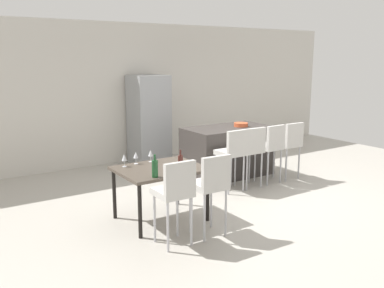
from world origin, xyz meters
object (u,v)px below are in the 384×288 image
at_px(kitchen_island, 227,151).
at_px(wine_glass_left, 136,155).
at_px(bar_chair_far, 290,142).
at_px(wine_bottle_end, 180,163).
at_px(wine_glass_right, 124,158).
at_px(dining_chair_far, 211,182).
at_px(wine_glass_middle, 151,153).
at_px(bar_chair_left, 233,150).
at_px(bar_chair_middle, 251,148).
at_px(refrigerator, 149,120).
at_px(dining_table, 160,173).
at_px(fruit_bowl, 241,125).
at_px(bar_chair_right, 271,145).
at_px(wine_bottle_corner, 155,168).
at_px(dining_chair_near, 175,189).

relative_size(kitchen_island, wine_glass_left, 9.27).
distance_m(kitchen_island, bar_chair_far, 1.16).
height_order(wine_bottle_end, wine_glass_right, wine_bottle_end).
relative_size(dining_chair_far, wine_glass_middle, 6.03).
relative_size(bar_chair_left, bar_chair_middle, 1.00).
xyz_separation_m(wine_glass_right, refrigerator, (1.75, 2.61, 0.06)).
xyz_separation_m(kitchen_island, wine_glass_right, (-2.53, -0.94, 0.40)).
distance_m(dining_chair_far, wine_glass_right, 1.31).
height_order(bar_chair_left, wine_glass_right, bar_chair_left).
bearing_deg(wine_bottle_end, bar_chair_far, 15.23).
bearing_deg(dining_table, bar_chair_far, 8.29).
bearing_deg(dining_chair_far, bar_chair_far, 24.94).
bearing_deg(wine_glass_middle, wine_bottle_end, -84.74).
xyz_separation_m(bar_chair_middle, wine_glass_left, (-2.18, -0.06, 0.17)).
distance_m(kitchen_island, dining_chair_far, 2.81).
height_order(bar_chair_left, bar_chair_far, same).
relative_size(kitchen_island, bar_chair_middle, 1.54).
bearing_deg(wine_glass_middle, wine_glass_left, 178.56).
xyz_separation_m(kitchen_island, fruit_bowl, (0.26, -0.07, 0.50)).
height_order(bar_chair_right, wine_bottle_end, bar_chair_right).
bearing_deg(wine_bottle_corner, kitchen_island, 33.65).
height_order(wine_glass_left, refrigerator, refrigerator).
relative_size(dining_chair_near, wine_bottle_end, 3.54).
height_order(wine_bottle_corner, wine_bottle_end, wine_bottle_end).
bearing_deg(refrigerator, dining_chair_far, -106.61).
height_order(bar_chair_left, wine_bottle_end, bar_chair_left).
xyz_separation_m(kitchen_island, bar_chair_middle, (-0.15, -0.83, 0.24)).
xyz_separation_m(dining_chair_near, wine_glass_right, (-0.12, 1.13, 0.17)).
bearing_deg(wine_glass_left, bar_chair_right, 1.34).
relative_size(bar_chair_right, wine_glass_right, 6.03).
distance_m(bar_chair_middle, wine_bottle_corner, 2.41).
height_order(kitchen_island, dining_table, kitchen_island).
bearing_deg(wine_glass_right, wine_glass_left, 14.58).
bearing_deg(fruit_bowl, bar_chair_left, -136.68).
xyz_separation_m(kitchen_island, wine_glass_middle, (-2.10, -0.89, 0.40)).
relative_size(wine_glass_left, fruit_bowl, 0.66).
relative_size(dining_table, refrigerator, 0.62).
bearing_deg(bar_chair_middle, bar_chair_left, -180.00).
distance_m(wine_glass_middle, fruit_bowl, 2.50).
bearing_deg(wine_bottle_corner, bar_chair_left, 22.75).
distance_m(wine_glass_left, wine_glass_middle, 0.23).
relative_size(kitchen_island, dining_chair_near, 1.54).
bearing_deg(dining_table, bar_chair_right, 9.83).
distance_m(dining_table, wine_glass_left, 0.45).
xyz_separation_m(wine_glass_middle, fruit_bowl, (2.36, 0.83, 0.09)).
bearing_deg(dining_chair_near, bar_chair_far, 21.31).
distance_m(dining_chair_far, refrigerator, 3.91).
bearing_deg(wine_bottle_corner, dining_table, 52.68).
distance_m(bar_chair_right, wine_bottle_end, 2.48).
bearing_deg(wine_glass_middle, wine_bottle_corner, -114.13).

